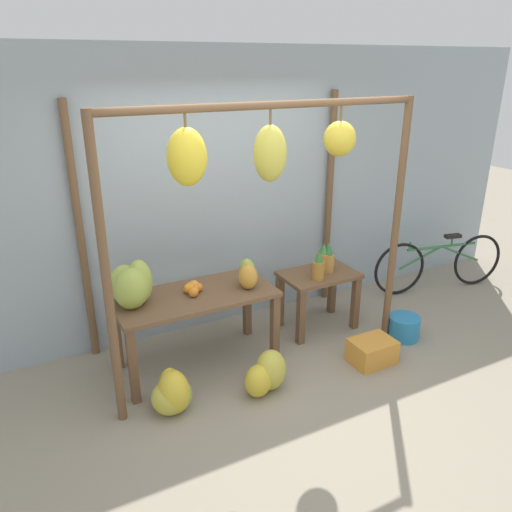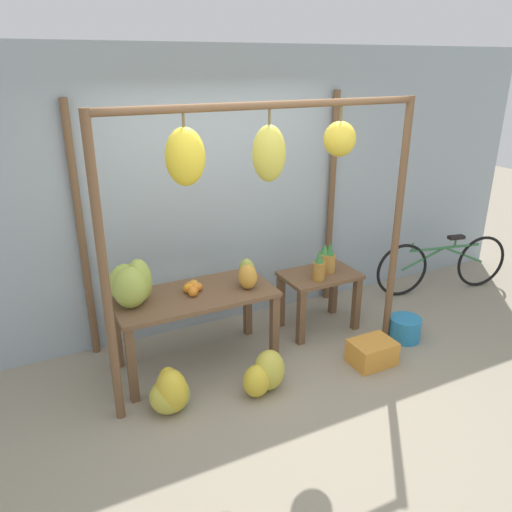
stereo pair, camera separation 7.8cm
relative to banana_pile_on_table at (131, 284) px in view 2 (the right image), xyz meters
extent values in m
plane|color=gray|center=(1.06, -0.89, -0.90)|extent=(20.00, 20.00, 0.00)
cube|color=#99A8B2|center=(1.06, 0.68, 0.50)|extent=(8.00, 0.08, 2.80)
cylinder|color=brown|center=(-0.28, -0.49, 0.28)|extent=(0.07, 0.07, 2.37)
cylinder|color=brown|center=(2.40, -0.49, 0.28)|extent=(0.07, 0.07, 2.37)
cylinder|color=brown|center=(-0.28, 0.59, 0.28)|extent=(0.07, 0.07, 2.37)
cylinder|color=brown|center=(2.40, 0.59, 0.28)|extent=(0.07, 0.07, 2.37)
cylinder|color=brown|center=(1.06, -0.49, 1.44)|extent=(2.68, 0.06, 0.06)
cylinder|color=brown|center=(0.37, -0.49, 1.36)|extent=(0.02, 0.02, 0.09)
ellipsoid|color=yellow|center=(0.37, -0.49, 1.11)|extent=(0.29, 0.26, 0.42)
cylinder|color=brown|center=(1.04, -0.49, 1.35)|extent=(0.02, 0.02, 0.11)
ellipsoid|color=gold|center=(1.04, -0.49, 1.08)|extent=(0.26, 0.24, 0.43)
cylinder|color=brown|center=(1.69, -0.49, 1.35)|extent=(0.02, 0.02, 0.11)
ellipsoid|color=gold|center=(1.69, -0.49, 1.15)|extent=(0.27, 0.24, 0.29)
cube|color=brown|center=(0.53, -0.05, -0.20)|extent=(1.42, 0.67, 0.04)
cube|color=brown|center=(-0.13, -0.34, -0.56)|extent=(0.07, 0.07, 0.68)
cube|color=brown|center=(1.19, -0.34, -0.56)|extent=(0.07, 0.07, 0.68)
cube|color=brown|center=(-0.13, 0.24, -0.56)|extent=(0.07, 0.07, 0.68)
cube|color=brown|center=(1.19, 0.24, -0.56)|extent=(0.07, 0.07, 0.68)
cube|color=brown|center=(1.91, 0.03, -0.30)|extent=(0.77, 0.51, 0.04)
cube|color=brown|center=(1.58, -0.18, -0.61)|extent=(0.07, 0.07, 0.58)
cube|color=brown|center=(2.25, -0.18, -0.61)|extent=(0.07, 0.07, 0.58)
cube|color=brown|center=(1.58, 0.24, -0.61)|extent=(0.07, 0.07, 0.58)
cube|color=brown|center=(2.25, 0.24, -0.61)|extent=(0.07, 0.07, 0.58)
ellipsoid|color=#9EB247|center=(0.07, 0.01, 0.01)|extent=(0.31, 0.32, 0.39)
ellipsoid|color=#9EB247|center=(-0.03, 0.07, -0.01)|extent=(0.31, 0.28, 0.34)
ellipsoid|color=#9EB247|center=(-0.02, -0.06, 0.00)|extent=(0.36, 0.34, 0.36)
sphere|color=orange|center=(0.50, -0.10, -0.14)|extent=(0.09, 0.09, 0.09)
sphere|color=orange|center=(0.53, -0.02, -0.14)|extent=(0.08, 0.08, 0.08)
sphere|color=orange|center=(0.53, -0.02, -0.14)|extent=(0.08, 0.08, 0.08)
sphere|color=orange|center=(0.53, 0.04, -0.14)|extent=(0.08, 0.08, 0.08)
sphere|color=orange|center=(0.51, -0.02, -0.14)|extent=(0.09, 0.09, 0.09)
sphere|color=orange|center=(0.54, -0.04, -0.14)|extent=(0.08, 0.08, 0.08)
sphere|color=orange|center=(0.56, 0.03, -0.13)|extent=(0.09, 0.09, 0.09)
sphere|color=orange|center=(0.53, 0.00, -0.14)|extent=(0.08, 0.08, 0.08)
sphere|color=orange|center=(0.49, -0.01, -0.14)|extent=(0.09, 0.09, 0.09)
sphere|color=orange|center=(0.58, -0.01, -0.14)|extent=(0.08, 0.08, 0.08)
cylinder|color=#A3702D|center=(1.97, 0.08, -0.19)|extent=(0.12, 0.12, 0.18)
cone|color=#337538|center=(1.97, 0.08, -0.05)|extent=(0.08, 0.08, 0.10)
cylinder|color=#B27F38|center=(1.97, 0.04, -0.18)|extent=(0.11, 0.11, 0.20)
cone|color=#428442|center=(1.97, 0.04, -0.03)|extent=(0.08, 0.08, 0.12)
cylinder|color=#A3702D|center=(1.80, -0.11, -0.19)|extent=(0.12, 0.12, 0.19)
cone|color=#337538|center=(1.80, -0.11, -0.03)|extent=(0.08, 0.08, 0.12)
cylinder|color=#B27F38|center=(2.01, 0.01, -0.19)|extent=(0.12, 0.12, 0.19)
cone|color=#337538|center=(2.01, 0.01, -0.02)|extent=(0.09, 0.09, 0.14)
ellipsoid|color=#9EB247|center=(0.14, -0.60, -0.76)|extent=(0.28, 0.26, 0.29)
ellipsoid|color=yellow|center=(0.11, -0.54, -0.72)|extent=(0.27, 0.28, 0.37)
ellipsoid|color=gold|center=(0.08, -0.60, -0.76)|extent=(0.37, 0.36, 0.29)
ellipsoid|color=gold|center=(0.11, -0.60, -0.71)|extent=(0.29, 0.31, 0.38)
ellipsoid|color=gold|center=(0.95, -0.68, -0.72)|extent=(0.38, 0.37, 0.36)
ellipsoid|color=gold|center=(0.81, -0.73, -0.76)|extent=(0.30, 0.29, 0.29)
cube|color=orange|center=(1.99, -0.77, -0.79)|extent=(0.40, 0.30, 0.23)
cylinder|color=teal|center=(2.57, -0.58, -0.78)|extent=(0.31, 0.31, 0.24)
torus|color=black|center=(4.29, 0.01, -0.57)|extent=(0.65, 0.17, 0.66)
torus|color=black|center=(3.22, 0.24, -0.57)|extent=(0.65, 0.17, 0.66)
cylinder|color=#337042|center=(3.76, 0.12, -0.34)|extent=(0.91, 0.22, 0.03)
cylinder|color=#337042|center=(4.02, 0.07, -0.46)|extent=(0.55, 0.14, 0.26)
cylinder|color=#337042|center=(3.49, 0.18, -0.46)|extent=(0.55, 0.14, 0.26)
cylinder|color=#337042|center=(3.89, 0.10, -0.29)|extent=(0.02, 0.02, 0.10)
cube|color=black|center=(3.89, 0.10, -0.22)|extent=(0.21, 0.12, 0.04)
cylinder|color=#337042|center=(3.33, 0.21, -0.29)|extent=(0.02, 0.02, 0.10)
ellipsoid|color=#93A33D|center=(1.03, -0.10, -0.05)|extent=(0.17, 0.19, 0.26)
ellipsoid|color=gold|center=(1.00, -0.17, -0.06)|extent=(0.23, 0.23, 0.24)
camera|label=1|loc=(-0.83, -3.83, 1.74)|focal=35.00mm
camera|label=2|loc=(-0.76, -3.86, 1.74)|focal=35.00mm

